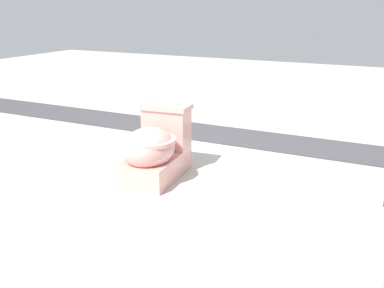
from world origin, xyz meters
The scene contains 3 objects.
ground_plane centered at (0.00, 0.00, 0.00)m, with size 14.00×14.00×0.00m, color #B7B2A8.
gravel_strip centered at (-1.17, 0.50, 0.01)m, with size 0.56×8.00×0.01m, color #423F44.
toilet centered at (0.07, -0.08, 0.22)m, with size 0.66×0.43×0.52m.
Camera 1 is at (2.72, 1.53, 1.23)m, focal length 42.00 mm.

